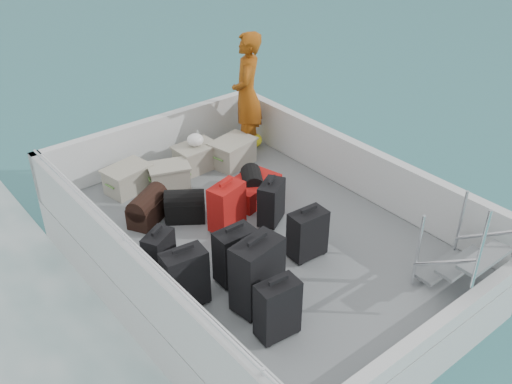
% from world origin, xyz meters
% --- Properties ---
extents(ground, '(160.00, 160.00, 0.00)m').
position_xyz_m(ground, '(0.00, 0.00, 0.00)').
color(ground, '#1B5860').
rests_on(ground, ground).
extents(ferry_hull, '(3.60, 5.00, 0.60)m').
position_xyz_m(ferry_hull, '(0.00, 0.00, 0.30)').
color(ferry_hull, silver).
rests_on(ferry_hull, ground).
extents(deck, '(3.30, 4.70, 0.02)m').
position_xyz_m(deck, '(0.00, 0.00, 0.61)').
color(deck, slate).
rests_on(deck, ferry_hull).
extents(deck_fittings, '(3.60, 5.00, 0.90)m').
position_xyz_m(deck_fittings, '(0.35, -0.32, 0.99)').
color(deck_fittings, silver).
rests_on(deck_fittings, deck).
extents(suitcase_0, '(0.44, 0.27, 0.64)m').
position_xyz_m(suitcase_0, '(-0.92, -1.44, 0.94)').
color(suitcase_0, black).
rests_on(suitcase_0, deck).
extents(suitcase_1, '(0.48, 0.31, 0.67)m').
position_xyz_m(suitcase_1, '(-1.36, -0.51, 0.95)').
color(suitcase_1, black).
rests_on(suitcase_1, deck).
extents(suitcase_2, '(0.43, 0.36, 0.53)m').
position_xyz_m(suitcase_2, '(-1.31, 0.09, 0.89)').
color(suitcase_2, black).
rests_on(suitcase_2, deck).
extents(suitcase_3, '(0.57, 0.39, 0.80)m').
position_xyz_m(suitcase_3, '(-0.80, -0.99, 1.02)').
color(suitcase_3, black).
rests_on(suitcase_3, deck).
extents(suitcase_4, '(0.44, 0.26, 0.64)m').
position_xyz_m(suitcase_4, '(-0.72, -0.51, 0.94)').
color(suitcase_4, black).
rests_on(suitcase_4, deck).
extents(suitcase_5, '(0.50, 0.37, 0.62)m').
position_xyz_m(suitcase_5, '(-0.21, 0.33, 0.93)').
color(suitcase_5, '#B00D12').
rests_on(suitcase_5, deck).
extents(suitcase_6, '(0.45, 0.28, 0.60)m').
position_xyz_m(suitcase_6, '(0.17, -0.70, 0.92)').
color(suitcase_6, black).
rests_on(suitcase_6, deck).
extents(suitcase_7, '(0.47, 0.40, 0.57)m').
position_xyz_m(suitcase_7, '(0.30, 0.08, 0.91)').
color(suitcase_7, black).
rests_on(suitcase_7, deck).
extents(suitcase_8, '(0.83, 0.65, 0.29)m').
position_xyz_m(suitcase_8, '(0.46, 0.68, 0.76)').
color(suitcase_8, '#B00D12').
rests_on(suitcase_8, deck).
extents(duffel_0, '(0.64, 0.54, 0.32)m').
position_xyz_m(duffel_0, '(-0.89, 1.10, 0.78)').
color(duffel_0, black).
rests_on(duffel_0, deck).
extents(duffel_1, '(0.58, 0.53, 0.32)m').
position_xyz_m(duffel_1, '(-0.50, 0.83, 0.78)').
color(duffel_1, black).
rests_on(duffel_1, deck).
extents(duffel_2, '(0.49, 0.53, 0.32)m').
position_xyz_m(duffel_2, '(0.48, 0.70, 0.78)').
color(duffel_2, black).
rests_on(duffel_2, deck).
extents(crate_0, '(0.62, 0.48, 0.34)m').
position_xyz_m(crate_0, '(-0.74, 1.91, 0.79)').
color(crate_0, '#A7A491').
rests_on(crate_0, deck).
extents(crate_1, '(0.62, 0.52, 0.32)m').
position_xyz_m(crate_1, '(-0.24, 1.64, 0.78)').
color(crate_1, '#A7A491').
rests_on(crate_1, deck).
extents(crate_2, '(0.59, 0.42, 0.35)m').
position_xyz_m(crate_2, '(0.35, 1.85, 0.79)').
color(crate_2, '#A7A491').
rests_on(crate_2, deck).
extents(crate_3, '(0.68, 0.53, 0.37)m').
position_xyz_m(crate_3, '(0.85, 1.61, 0.80)').
color(crate_3, '#A7A491').
rests_on(crate_3, deck).
extents(yellow_bag, '(0.28, 0.26, 0.22)m').
position_xyz_m(yellow_bag, '(1.45, 1.87, 0.73)').
color(yellow_bag, yellow).
rests_on(yellow_bag, deck).
extents(white_bag, '(0.24, 0.24, 0.18)m').
position_xyz_m(white_bag, '(0.35, 1.85, 1.06)').
color(white_bag, white).
rests_on(white_bag, crate_2).
extents(passenger, '(0.79, 0.81, 1.86)m').
position_xyz_m(passenger, '(1.30, 1.83, 1.55)').
color(passenger, '#CC6113').
rests_on(passenger, deck).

